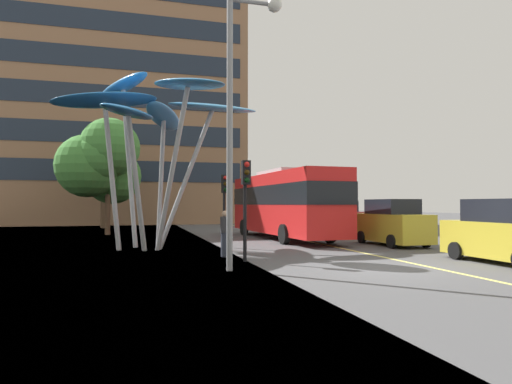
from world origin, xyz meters
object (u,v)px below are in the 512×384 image
Objects in this scene: traffic_light_kerb_near at (246,188)px; pedestrian at (225,234)px; red_bus at (284,201)px; car_parked_near at (508,233)px; street_lamp at (242,94)px; leaf_sculpture at (155,111)px; car_parked_far at (338,219)px; traffic_light_kerb_far at (225,195)px; car_parked_mid at (392,224)px.

pedestrian is at bearing 102.92° from traffic_light_kerb_near.
pedestrian is (-0.38, 1.64, -1.60)m from traffic_light_kerb_near.
red_bus is 12.27m from car_parked_near.
leaf_sculpture is at bearing 107.13° from street_lamp.
street_lamp is 5.49m from pedestrian.
car_parked_far is 12.62m from pedestrian.
traffic_light_kerb_far is (-4.13, -4.14, 0.26)m from red_bus.
red_bus is 12.29m from street_lamp.
pedestrian is at bearing 153.23° from car_parked_near.
leaf_sculpture reaches higher than traffic_light_kerb_far.
leaf_sculpture is 6.90m from traffic_light_kerb_near.
street_lamp is at bearing -93.13° from pedestrian.
car_parked_near is 1.14× the size of car_parked_far.
leaf_sculpture reaches higher than traffic_light_kerb_near.
leaf_sculpture is 13.37m from car_parked_far.
car_parked_near is 0.54× the size of street_lamp.
traffic_light_kerb_near is at bearing -62.58° from leaf_sculpture.
car_parked_mid is 6.59m from car_parked_far.
street_lamp is (-0.82, -6.68, 2.80)m from traffic_light_kerb_far.
car_parked_mid is (7.78, -0.83, -1.32)m from traffic_light_kerb_far.
traffic_light_kerb_near is (2.74, -5.28, -3.50)m from leaf_sculpture.
street_lamp is at bearing -145.77° from car_parked_mid.
car_parked_mid reaches higher than car_parked_far.
pedestrian is (2.36, -3.64, -5.10)m from leaf_sculpture.
leaf_sculpture is at bearing 173.62° from car_parked_mid.
traffic_light_kerb_far is 0.73× the size of car_parked_near.
car_parked_near is at bearing -5.55° from street_lamp.
leaf_sculpture is at bearing -154.37° from car_parked_far.
traffic_light_kerb_far is 0.83× the size of car_parked_far.
traffic_light_kerb_near reaches higher than car_parked_near.
leaf_sculpture is 2.01× the size of car_parked_near.
traffic_light_kerb_far is 10.92m from car_parked_near.
street_lamp is (-8.62, 0.84, 4.15)m from car_parked_near.
red_bus is at bearing 27.83° from leaf_sculpture.
traffic_light_kerb_far is 0.75× the size of car_parked_mid.
red_bus is 10.06m from traffic_light_kerb_near.
car_parked_mid is 8.76m from pedestrian.
car_parked_far reaches higher than pedestrian.
pedestrian is at bearing -122.78° from red_bus.
traffic_light_kerb_far is at bearing -144.98° from car_parked_far.
car_parked_mid is at bearing 26.87° from traffic_light_kerb_near.
pedestrian is (-4.77, -7.40, -1.23)m from red_bus.
traffic_light_kerb_near is 1.05× the size of traffic_light_kerb_far.
street_lamp reaches higher than traffic_light_kerb_near.
car_parked_far is at bearing 51.53° from traffic_light_kerb_near.
traffic_light_kerb_near is 0.41× the size of street_lamp.
car_parked_mid is at bearing -6.09° from traffic_light_kerb_far.
leaf_sculpture is at bearing 117.42° from traffic_light_kerb_near.
street_lamp reaches higher than pedestrian.
pedestrian is at bearing 86.87° from street_lamp.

